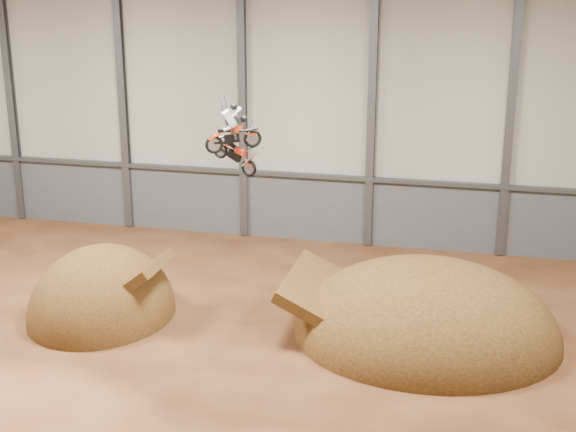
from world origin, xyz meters
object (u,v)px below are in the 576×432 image
object	(u,v)px
takeoff_ramp	(103,315)
landing_ramp	(425,336)
fmx_rider_a	(234,125)
fmx_rider_b	(231,136)

from	to	relation	value
takeoff_ramp	landing_ramp	distance (m)	13.23
takeoff_ramp	fmx_rider_a	bearing A→B (deg)	-3.47
takeoff_ramp	fmx_rider_b	xyz separation A→B (m)	(5.78, -0.07, 7.86)
fmx_rider_a	takeoff_ramp	bearing A→B (deg)	148.83
landing_ramp	fmx_rider_b	size ratio (longest dim) A/B	3.86
fmx_rider_a	fmx_rider_b	distance (m)	0.60
takeoff_ramp	fmx_rider_b	size ratio (longest dim) A/B	2.53
takeoff_ramp	landing_ramp	world-z (taller)	landing_ramp
takeoff_ramp	landing_ramp	size ratio (longest dim) A/B	0.66
takeoff_ramp	fmx_rider_b	distance (m)	9.76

